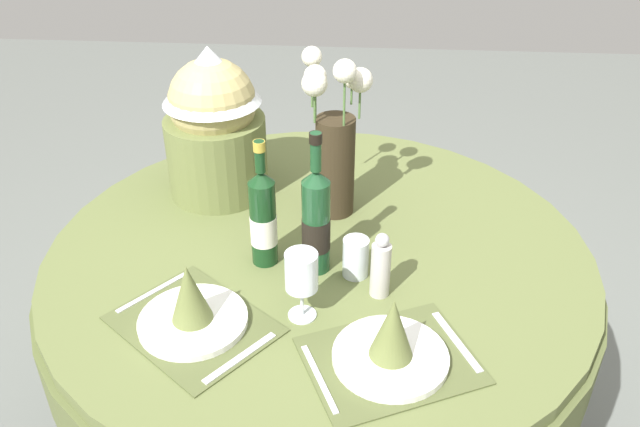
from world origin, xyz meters
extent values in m
cylinder|color=#5B6638|center=(0.00, 0.00, 0.76)|extent=(1.40, 1.40, 0.04)
cylinder|color=#545D33|center=(0.00, 0.00, 0.64)|extent=(1.42, 1.42, 0.20)
cylinder|color=black|center=(0.00, 0.00, 0.38)|extent=(0.12, 0.12, 0.71)
cube|color=#4E562F|center=(-0.25, -0.32, 0.78)|extent=(0.43, 0.42, 0.00)
cylinder|color=white|center=(-0.25, -0.32, 0.79)|extent=(0.24, 0.24, 0.02)
cone|color=#606B38|center=(-0.25, -0.32, 0.87)|extent=(0.09, 0.09, 0.14)
cube|color=silver|center=(-0.37, -0.22, 0.78)|extent=(0.13, 0.16, 0.00)
cube|color=silver|center=(-0.13, -0.41, 0.78)|extent=(0.13, 0.16, 0.00)
cube|color=#4E562F|center=(0.18, -0.39, 0.78)|extent=(0.42, 0.38, 0.00)
cylinder|color=white|center=(0.18, -0.39, 0.79)|extent=(0.24, 0.24, 0.02)
cone|color=#606B38|center=(0.18, -0.39, 0.87)|extent=(0.09, 0.09, 0.14)
cube|color=silver|center=(0.04, -0.46, 0.78)|extent=(0.09, 0.18, 0.00)
cube|color=silver|center=(0.32, -0.33, 0.78)|extent=(0.09, 0.18, 0.00)
cylinder|color=#332819|center=(0.03, 0.18, 0.92)|extent=(0.11, 0.11, 0.28)
sphere|color=silver|center=(-0.04, 0.25, 1.20)|extent=(0.05, 0.05, 0.05)
cylinder|color=#4C7038|center=(-0.04, 0.25, 1.12)|extent=(0.01, 0.01, 0.12)
sphere|color=silver|center=(-0.02, 0.15, 1.16)|extent=(0.07, 0.07, 0.07)
cylinder|color=#4C7038|center=(-0.02, 0.15, 1.10)|extent=(0.01, 0.01, 0.08)
sphere|color=silver|center=(0.09, 0.18, 1.16)|extent=(0.06, 0.06, 0.06)
cylinder|color=#4C7038|center=(0.09, 0.18, 1.10)|extent=(0.01, 0.01, 0.08)
sphere|color=silver|center=(0.05, 0.14, 1.20)|extent=(0.06, 0.06, 0.06)
cylinder|color=#4C7038|center=(0.05, 0.14, 1.12)|extent=(0.01, 0.01, 0.12)
sphere|color=silver|center=(-0.02, 0.18, 1.17)|extent=(0.06, 0.06, 0.06)
cylinder|color=#4C7038|center=(-0.02, 0.18, 1.10)|extent=(0.01, 0.01, 0.09)
sphere|color=silver|center=(0.07, 0.28, 1.13)|extent=(0.05, 0.05, 0.05)
cylinder|color=#4C7038|center=(0.07, 0.28, 1.09)|extent=(0.01, 0.01, 0.06)
cylinder|color=#143819|center=(-0.13, -0.07, 0.89)|extent=(0.06, 0.06, 0.22)
cylinder|color=silver|center=(-0.13, -0.07, 0.87)|extent=(0.07, 0.07, 0.08)
cone|color=#143819|center=(-0.13, -0.07, 1.01)|extent=(0.06, 0.06, 0.03)
cylinder|color=#143819|center=(-0.13, -0.07, 1.07)|extent=(0.02, 0.02, 0.08)
cylinder|color=#B29933|center=(-0.13, -0.07, 1.10)|extent=(0.03, 0.03, 0.02)
cylinder|color=#194223|center=(0.00, -0.09, 0.90)|extent=(0.07, 0.07, 0.24)
cylinder|color=black|center=(0.00, -0.09, 0.88)|extent=(0.07, 0.07, 0.08)
cone|color=#194223|center=(0.00, -0.09, 1.03)|extent=(0.07, 0.07, 0.03)
cylinder|color=#194223|center=(0.00, -0.09, 1.10)|extent=(0.03, 0.03, 0.09)
cylinder|color=black|center=(0.00, -0.09, 1.13)|extent=(0.03, 0.03, 0.02)
cylinder|color=silver|center=(-0.02, -0.27, 0.78)|extent=(0.06, 0.06, 0.00)
cylinder|color=silver|center=(-0.02, -0.27, 0.82)|extent=(0.01, 0.01, 0.08)
cylinder|color=silver|center=(-0.02, -0.27, 0.90)|extent=(0.07, 0.07, 0.09)
cylinder|color=silver|center=(0.10, -0.11, 0.83)|extent=(0.06, 0.06, 0.10)
cylinder|color=#B7B2AD|center=(0.15, -0.18, 0.84)|extent=(0.05, 0.05, 0.14)
sphere|color=#B7B7BC|center=(0.15, -0.18, 0.93)|extent=(0.03, 0.03, 0.03)
cylinder|color=olive|center=(-0.31, 0.27, 0.89)|extent=(0.28, 0.28, 0.23)
sphere|color=tan|center=(-0.31, 0.27, 1.05)|extent=(0.24, 0.24, 0.24)
cone|color=silver|center=(-0.31, 0.27, 1.13)|extent=(0.27, 0.27, 0.16)
camera|label=1|loc=(0.11, -1.38, 1.75)|focal=36.77mm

